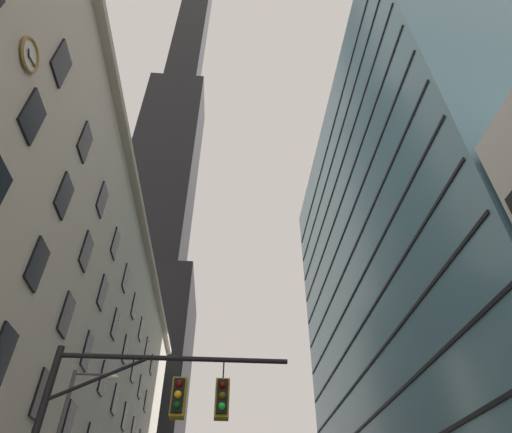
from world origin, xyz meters
TOP-DOWN VIEW (x-y plane):
  - station_building at (-18.85, 24.95)m, footprint 16.37×61.90m
  - dark_skyscraper at (-20.75, 73.29)m, footprint 23.09×23.09m
  - glass_office_midrise at (19.33, 30.10)m, footprint 16.76×47.53m
  - traffic_signal_mast at (-4.40, 3.42)m, footprint 6.76×0.63m

SIDE VIEW (x-z plane):
  - traffic_signal_mast at x=-4.40m, z-range 1.46..8.04m
  - station_building at x=-18.85m, z-range -0.02..28.23m
  - glass_office_midrise at x=19.33m, z-range 0.00..54.12m
  - dark_skyscraper at x=-20.75m, z-range -48.50..187.07m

